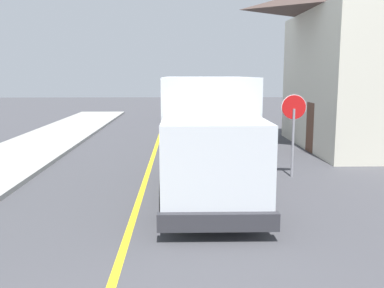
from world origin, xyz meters
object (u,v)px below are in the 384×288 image
at_px(parked_car_mid, 202,117).
at_px(parked_car_furthest, 195,103).
at_px(stop_sign, 294,120).
at_px(box_truck, 207,129).
at_px(parked_car_far, 194,109).
at_px(parked_car_near, 202,130).

height_order(parked_car_mid, parked_car_furthest, same).
bearing_deg(stop_sign, parked_car_mid, 101.13).
xyz_separation_m(box_truck, parked_car_far, (0.27, 19.28, -0.97)).
bearing_deg(parked_car_far, stop_sign, -81.68).
distance_m(box_truck, stop_sign, 3.29).
height_order(parked_car_furthest, stop_sign, stop_sign).
relative_size(parked_car_mid, parked_car_furthest, 1.00).
bearing_deg(box_truck, parked_car_furthest, 88.64).
relative_size(box_truck, parked_car_furthest, 1.61).
xyz_separation_m(parked_car_far, parked_car_furthest, (0.36, 7.36, 0.00)).
distance_m(parked_car_furthest, stop_sign, 25.11).
distance_m(parked_car_mid, stop_sign, 12.00).
height_order(parked_car_mid, parked_car_far, same).
bearing_deg(parked_car_near, parked_car_furthest, 88.79).
distance_m(box_truck, parked_car_far, 19.31).
bearing_deg(parked_car_furthest, parked_car_mid, -90.39).
bearing_deg(parked_car_far, box_truck, -90.80).
relative_size(parked_car_near, parked_car_mid, 0.99).
height_order(parked_car_near, stop_sign, stop_sign).
height_order(box_truck, parked_car_mid, box_truck).
relative_size(parked_car_near, parked_car_furthest, 1.00).
bearing_deg(parked_car_near, box_truck, -91.73).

